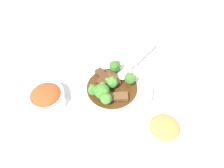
{
  "coord_description": "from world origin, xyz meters",
  "views": [
    {
      "loc": [
        -0.44,
        -0.07,
        0.61
      ],
      "look_at": [
        0.0,
        0.0,
        0.03
      ],
      "focal_mm": 35.0,
      "sensor_mm": 36.0,
      "label": 1
    }
  ],
  "objects": [
    {
      "name": "beef_strip_1",
      "position": [
        0.02,
        0.03,
        0.03
      ],
      "size": [
        0.06,
        0.05,
        0.01
      ],
      "color": "#56331E",
      "rests_on": "main_plate"
    },
    {
      "name": "broccoli_floret_5",
      "position": [
        -0.0,
        0.0,
        0.04
      ],
      "size": [
        0.04,
        0.04,
        0.04
      ],
      "color": "#7FA84C",
      "rests_on": "main_plate"
    },
    {
      "name": "broccoli_floret_3",
      "position": [
        -0.05,
        0.03,
        0.05
      ],
      "size": [
        0.05,
        0.05,
        0.06
      ],
      "color": "#8EB756",
      "rests_on": "main_plate"
    },
    {
      "name": "ground_plane",
      "position": [
        0.0,
        0.0,
        0.0
      ],
      "size": [
        4.0,
        4.0,
        0.0
      ],
      "primitive_type": "plane",
      "color": "silver"
    },
    {
      "name": "beef_strip_2",
      "position": [
        -0.04,
        -0.02,
        0.02
      ],
      "size": [
        0.04,
        0.08,
        0.01
      ],
      "color": "brown",
      "rests_on": "main_plate"
    },
    {
      "name": "side_bowl_appetizer",
      "position": [
        -0.13,
        -0.18,
        0.02
      ],
      "size": [
        0.11,
        0.11,
        0.05
      ],
      "color": "white",
      "rests_on": "ground_plane"
    },
    {
      "name": "broccoli_floret_1",
      "position": [
        0.02,
        -0.06,
        0.04
      ],
      "size": [
        0.04,
        0.04,
        0.04
      ],
      "color": "#7FA84C",
      "rests_on": "main_plate"
    },
    {
      "name": "sauce_dish",
      "position": [
        0.21,
        -0.06,
        0.01
      ],
      "size": [
        0.06,
        0.06,
        0.01
      ],
      "color": "white",
      "rests_on": "ground_plane"
    },
    {
      "name": "side_bowl_kimchi",
      "position": [
        -0.08,
        0.2,
        0.03
      ],
      "size": [
        0.12,
        0.12,
        0.06
      ],
      "color": "white",
      "rests_on": "ground_plane"
    },
    {
      "name": "broccoli_floret_0",
      "position": [
        -0.07,
        0.01,
        0.04
      ],
      "size": [
        0.04,
        0.04,
        0.04
      ],
      "color": "#7FA84C",
      "rests_on": "main_plate"
    },
    {
      "name": "broccoli_floret_2",
      "position": [
        0.07,
        -0.0,
        0.05
      ],
      "size": [
        0.04,
        0.04,
        0.05
      ],
      "color": "#7FA84C",
      "rests_on": "main_plate"
    },
    {
      "name": "beef_strip_0",
      "position": [
        0.05,
        0.05,
        0.03
      ],
      "size": [
        0.05,
        0.05,
        0.01
      ],
      "color": "#56331E",
      "rests_on": "main_plate"
    },
    {
      "name": "beef_strip_3",
      "position": [
        0.03,
        -0.0,
        0.03
      ],
      "size": [
        0.07,
        0.06,
        0.01
      ],
      "color": "brown",
      "rests_on": "main_plate"
    },
    {
      "name": "main_plate",
      "position": [
        0.0,
        0.0,
        0.01
      ],
      "size": [
        0.28,
        0.28,
        0.02
      ],
      "color": "white",
      "rests_on": "ground_plane"
    },
    {
      "name": "broccoli_floret_4",
      "position": [
        -0.04,
        0.06,
        0.04
      ],
      "size": [
        0.03,
        0.03,
        0.04
      ],
      "color": "#8EB756",
      "rests_on": "main_plate"
    },
    {
      "name": "serving_spoon",
      "position": [
        0.08,
        -0.05,
        0.03
      ],
      "size": [
        0.22,
        0.15,
        0.01
      ],
      "color": "silver",
      "rests_on": "main_plate"
    },
    {
      "name": "paper_napkin",
      "position": [
        0.21,
        -0.1,
        0.0
      ],
      "size": [
        0.14,
        0.13,
        0.01
      ],
      "color": "white",
      "rests_on": "ground_plane"
    }
  ]
}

